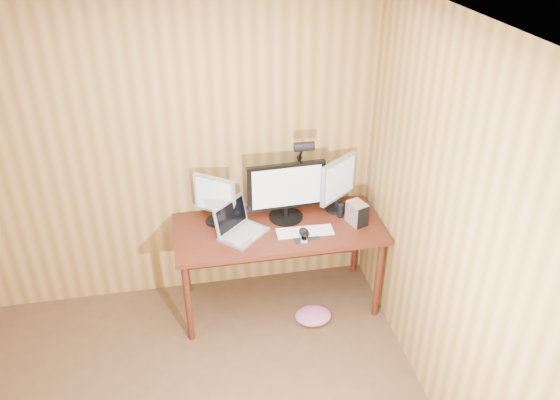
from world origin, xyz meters
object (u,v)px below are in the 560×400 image
object	(u,v)px
desk	(277,235)
keyboard	(305,231)
monitor_left	(215,199)
laptop	(238,226)
hard_drive	(357,213)
monitor_right	(338,183)
monitor_center	(286,190)
mouse	(304,233)
phone	(304,239)
desk_lamp	(302,164)
speaker	(341,211)

from	to	relation	value
desk	keyboard	size ratio (longest dim) A/B	3.67
desk	keyboard	bearing A→B (deg)	-45.99
monitor_left	laptop	world-z (taller)	monitor_left
hard_drive	desk	bearing A→B (deg)	148.73
monitor_right	laptop	world-z (taller)	monitor_right
monitor_center	mouse	distance (m)	0.36
laptop	phone	bearing A→B (deg)	-65.68
desk	monitor_right	bearing A→B (deg)	11.31
monitor_right	desk_lamp	world-z (taller)	desk_lamp
monitor_right	hard_drive	xyz separation A→B (m)	(0.09, -0.23, -0.15)
monitor_center	mouse	xyz separation A→B (m)	(0.09, -0.27, -0.23)
phone	mouse	bearing A→B (deg)	84.02
laptop	desk_lamp	size ratio (longest dim) A/B	0.65
monitor_right	laptop	distance (m)	0.87
keyboard	desk_lamp	bearing A→B (deg)	84.41
monitor_left	speaker	distance (m)	0.99
laptop	desk_lamp	world-z (taller)	desk_lamp
desk_lamp	mouse	bearing A→B (deg)	-95.71
monitor_right	keyboard	world-z (taller)	monitor_right
phone	hard_drive	bearing A→B (deg)	26.63
monitor_center	monitor_left	bearing A→B (deg)	172.92
monitor_center	keyboard	bearing A→B (deg)	-69.77
hard_drive	mouse	bearing A→B (deg)	172.62
mouse	hard_drive	bearing A→B (deg)	15.18
mouse	desk_lamp	bearing A→B (deg)	84.65
laptop	desk_lamp	bearing A→B (deg)	-19.86
mouse	monitor_right	bearing A→B (deg)	46.49
desk_lamp	laptop	bearing A→B (deg)	-151.98
monitor_left	mouse	bearing A→B (deg)	9.54
desk	monitor_left	distance (m)	0.58
keyboard	speaker	distance (m)	0.37
desk	desk_lamp	bearing A→B (deg)	34.40
desk	monitor_left	bearing A→B (deg)	169.21
hard_drive	monitor_center	bearing A→B (deg)	142.12
desk	laptop	distance (m)	0.38
keyboard	desk_lamp	distance (m)	0.53
desk_lamp	speaker	bearing A→B (deg)	-27.36
speaker	monitor_center	bearing A→B (deg)	171.56
monitor_left	hard_drive	size ratio (longest dim) A/B	2.10
speaker	monitor_right	bearing A→B (deg)	88.70
monitor_right	phone	bearing A→B (deg)	-171.10
mouse	laptop	bearing A→B (deg)	168.94
monitor_center	desk_lamp	size ratio (longest dim) A/B	0.92
desk	mouse	world-z (taller)	mouse
mouse	phone	distance (m)	0.06
monitor_center	keyboard	size ratio (longest dim) A/B	1.41
mouse	monitor_center	bearing A→B (deg)	110.88
monitor_right	mouse	distance (m)	0.52
desk_lamp	keyboard	bearing A→B (deg)	-94.20
mouse	hard_drive	distance (m)	0.45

